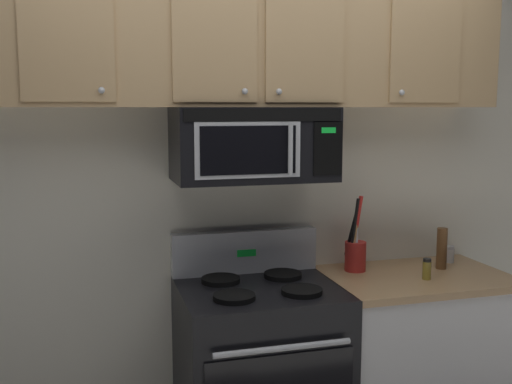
{
  "coord_description": "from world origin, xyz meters",
  "views": [
    {
      "loc": [
        -0.77,
        -2.26,
        1.75
      ],
      "look_at": [
        0.0,
        0.49,
        1.35
      ],
      "focal_mm": 42.55,
      "sensor_mm": 36.0,
      "label": 1
    }
  ],
  "objects_px": {
    "utensil_crock_red": "(355,251)",
    "pepper_mill": "(442,248)",
    "stove_range": "(260,374)",
    "spice_jar": "(427,269)",
    "over_range_microwave": "(253,144)",
    "salt_shaker": "(449,254)"
  },
  "relations": [
    {
      "from": "utensil_crock_red",
      "to": "pepper_mill",
      "type": "relative_size",
      "value": 1.82
    },
    {
      "from": "pepper_mill",
      "to": "stove_range",
      "type": "bearing_deg",
      "value": -176.23
    },
    {
      "from": "pepper_mill",
      "to": "utensil_crock_red",
      "type": "bearing_deg",
      "value": 169.46
    },
    {
      "from": "stove_range",
      "to": "over_range_microwave",
      "type": "relative_size",
      "value": 1.47
    },
    {
      "from": "over_range_microwave",
      "to": "spice_jar",
      "type": "relative_size",
      "value": 7.15
    },
    {
      "from": "salt_shaker",
      "to": "pepper_mill",
      "type": "relative_size",
      "value": 0.42
    },
    {
      "from": "over_range_microwave",
      "to": "stove_range",
      "type": "bearing_deg",
      "value": -89.86
    },
    {
      "from": "stove_range",
      "to": "spice_jar",
      "type": "bearing_deg",
      "value": -6.23
    },
    {
      "from": "stove_range",
      "to": "pepper_mill",
      "type": "relative_size",
      "value": 5.11
    },
    {
      "from": "pepper_mill",
      "to": "spice_jar",
      "type": "relative_size",
      "value": 2.06
    },
    {
      "from": "over_range_microwave",
      "to": "pepper_mill",
      "type": "xyz_separation_m",
      "value": [
        1.02,
        -0.05,
        -0.57
      ]
    },
    {
      "from": "pepper_mill",
      "to": "spice_jar",
      "type": "xyz_separation_m",
      "value": [
        -0.18,
        -0.16,
        -0.06
      ]
    },
    {
      "from": "stove_range",
      "to": "pepper_mill",
      "type": "xyz_separation_m",
      "value": [
        1.02,
        0.07,
        0.54
      ]
    },
    {
      "from": "stove_range",
      "to": "utensil_crock_red",
      "type": "height_order",
      "value": "utensil_crock_red"
    },
    {
      "from": "utensil_crock_red",
      "to": "salt_shaker",
      "type": "height_order",
      "value": "utensil_crock_red"
    },
    {
      "from": "utensil_crock_red",
      "to": "spice_jar",
      "type": "bearing_deg",
      "value": -41.61
    },
    {
      "from": "stove_range",
      "to": "pepper_mill",
      "type": "height_order",
      "value": "same"
    },
    {
      "from": "utensil_crock_red",
      "to": "pepper_mill",
      "type": "xyz_separation_m",
      "value": [
        0.46,
        -0.09,
        0.01
      ]
    },
    {
      "from": "over_range_microwave",
      "to": "pepper_mill",
      "type": "bearing_deg",
      "value": -2.75
    },
    {
      "from": "salt_shaker",
      "to": "pepper_mill",
      "type": "height_order",
      "value": "pepper_mill"
    },
    {
      "from": "over_range_microwave",
      "to": "spice_jar",
      "type": "bearing_deg",
      "value": -13.93
    },
    {
      "from": "salt_shaker",
      "to": "spice_jar",
      "type": "height_order",
      "value": "spice_jar"
    }
  ]
}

